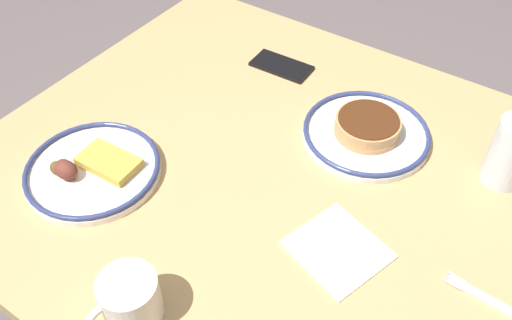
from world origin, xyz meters
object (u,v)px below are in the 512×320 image
(plate_near_main, at_px, (366,131))
(paper_napkin, at_px, (338,249))
(fork_near, at_px, (505,309))
(plate_center_pancakes, at_px, (92,169))
(coffee_mug, at_px, (129,299))
(cell_phone, at_px, (281,66))
(drinking_glass, at_px, (511,155))

(plate_near_main, height_order, paper_napkin, plate_near_main)
(fork_near, bearing_deg, plate_center_pancakes, 11.66)
(plate_near_main, distance_m, fork_near, 0.43)
(fork_near, bearing_deg, coffee_mug, 34.78)
(coffee_mug, bearing_deg, paper_napkin, -125.95)
(plate_near_main, bearing_deg, paper_napkin, 106.91)
(coffee_mug, bearing_deg, fork_near, -145.22)
(coffee_mug, relative_size, cell_phone, 0.84)
(drinking_glass, xyz_separation_m, fork_near, (-0.09, 0.28, -0.06))
(plate_near_main, xyz_separation_m, paper_napkin, (-0.09, 0.28, -0.02))
(plate_center_pancakes, xyz_separation_m, paper_napkin, (-0.48, -0.11, -0.01))
(cell_phone, bearing_deg, drinking_glass, 170.93)
(cell_phone, height_order, paper_napkin, cell_phone)
(plate_near_main, bearing_deg, plate_center_pancakes, 44.90)
(plate_near_main, bearing_deg, drinking_glass, -170.42)
(cell_phone, relative_size, paper_napkin, 0.96)
(paper_napkin, bearing_deg, drinking_glass, -118.93)
(plate_center_pancakes, bearing_deg, paper_napkin, -167.22)
(drinking_glass, bearing_deg, fork_near, 107.60)
(plate_center_pancakes, distance_m, paper_napkin, 0.49)
(plate_center_pancakes, relative_size, fork_near, 1.30)
(plate_near_main, distance_m, paper_napkin, 0.30)
(plate_center_pancakes, bearing_deg, plate_near_main, -135.10)
(coffee_mug, xyz_separation_m, cell_phone, (0.16, -0.68, -0.04))
(plate_center_pancakes, bearing_deg, fork_near, -168.34)
(plate_near_main, distance_m, coffee_mug, 0.58)
(coffee_mug, distance_m, drinking_glass, 0.73)
(cell_phone, bearing_deg, plate_center_pancakes, 75.00)
(plate_near_main, relative_size, drinking_glass, 1.92)
(plate_center_pancakes, distance_m, drinking_glass, 0.80)
(plate_center_pancakes, relative_size, drinking_glass, 1.92)
(plate_near_main, relative_size, cell_phone, 1.84)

